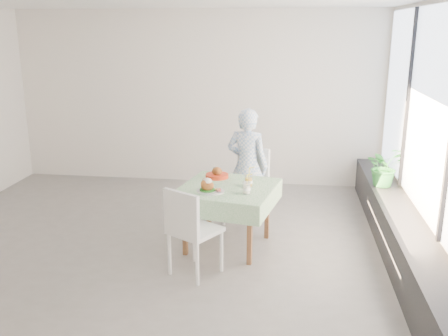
# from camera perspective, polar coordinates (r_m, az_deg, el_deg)

# --- Properties ---
(floor) EXTENTS (6.00, 6.00, 0.00)m
(floor) POSITION_cam_1_polar(r_m,az_deg,el_deg) (6.22, -7.23, -8.14)
(floor) COLOR slate
(floor) RESTS_ON ground
(wall_back) EXTENTS (6.00, 0.02, 2.80)m
(wall_back) POSITION_cam_1_polar(r_m,az_deg,el_deg) (8.21, -3.11, 7.97)
(wall_back) COLOR white
(wall_back) RESTS_ON ground
(wall_front) EXTENTS (6.00, 0.02, 2.80)m
(wall_front) POSITION_cam_1_polar(r_m,az_deg,el_deg) (3.53, -18.33, -3.30)
(wall_front) COLOR white
(wall_front) RESTS_ON ground
(wall_right) EXTENTS (0.02, 5.00, 2.80)m
(wall_right) POSITION_cam_1_polar(r_m,az_deg,el_deg) (5.79, 22.36, 3.55)
(wall_right) COLOR white
(wall_right) RESTS_ON ground
(window_pane) EXTENTS (0.01, 4.80, 2.18)m
(window_pane) POSITION_cam_1_polar(r_m,az_deg,el_deg) (5.74, 22.32, 6.01)
(window_pane) COLOR #D1E0F9
(window_pane) RESTS_ON ground
(window_ledge) EXTENTS (0.40, 4.80, 0.50)m
(window_ledge) POSITION_cam_1_polar(r_m,az_deg,el_deg) (6.07, 19.39, -7.01)
(window_ledge) COLOR black
(window_ledge) RESTS_ON ground
(cafe_table) EXTENTS (1.23, 1.23, 0.74)m
(cafe_table) POSITION_cam_1_polar(r_m,az_deg,el_deg) (5.84, 0.42, -4.76)
(cafe_table) COLOR brown
(cafe_table) RESTS_ON ground
(chair_far) EXTENTS (0.62, 0.62, 0.99)m
(chair_far) POSITION_cam_1_polar(r_m,az_deg,el_deg) (6.59, 2.48, -3.77)
(chair_far) COLOR white
(chair_far) RESTS_ON ground
(chair_near) EXTENTS (0.62, 0.62, 0.95)m
(chair_near) POSITION_cam_1_polar(r_m,az_deg,el_deg) (5.27, -3.40, -9.07)
(chair_near) COLOR white
(chair_near) RESTS_ON ground
(diner) EXTENTS (0.63, 0.49, 1.53)m
(diner) POSITION_cam_1_polar(r_m,az_deg,el_deg) (6.53, 2.68, 0.25)
(diner) COLOR #8BAFDF
(diner) RESTS_ON ground
(main_dish) EXTENTS (0.32, 0.32, 0.16)m
(main_dish) POSITION_cam_1_polar(r_m,az_deg,el_deg) (5.54, -1.74, -2.24)
(main_dish) COLOR white
(main_dish) RESTS_ON cafe_table
(juice_cup_orange) EXTENTS (0.10, 0.10, 0.27)m
(juice_cup_orange) POSITION_cam_1_polar(r_m,az_deg,el_deg) (5.74, 2.83, -1.50)
(juice_cup_orange) COLOR white
(juice_cup_orange) RESTS_ON cafe_table
(juice_cup_lemonade) EXTENTS (0.09, 0.09, 0.26)m
(juice_cup_lemonade) POSITION_cam_1_polar(r_m,az_deg,el_deg) (5.50, 2.59, -2.32)
(juice_cup_lemonade) COLOR white
(juice_cup_lemonade) RESTS_ON cafe_table
(second_dish) EXTENTS (0.28, 0.28, 0.13)m
(second_dish) POSITION_cam_1_polar(r_m,az_deg,el_deg) (6.08, -0.81, -0.75)
(second_dish) COLOR red
(second_dish) RESTS_ON cafe_table
(potted_plant) EXTENTS (0.62, 0.60, 0.53)m
(potted_plant) POSITION_cam_1_polar(r_m,az_deg,el_deg) (6.83, 17.85, 0.19)
(potted_plant) COLOR #246E30
(potted_plant) RESTS_ON window_ledge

